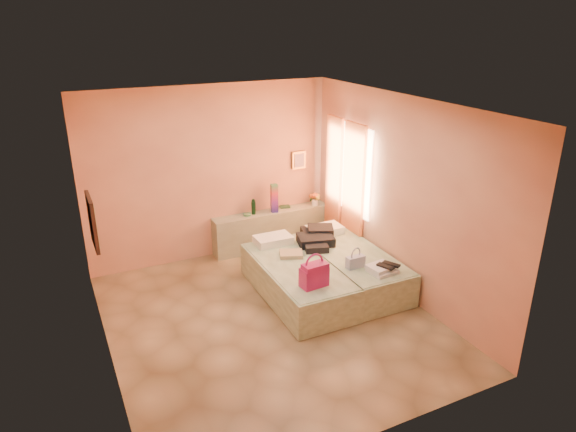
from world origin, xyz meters
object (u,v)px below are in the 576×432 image
(magenta_handbag, at_px, (314,275))
(towel_stack, at_px, (383,269))
(bed_left, at_px, (297,280))
(water_bottle, at_px, (254,207))
(headboard_ledge, at_px, (272,229))
(bed_right, at_px, (351,268))
(flower_vase, at_px, (315,198))
(blue_handbag, at_px, (355,262))
(green_book, at_px, (285,207))

(magenta_handbag, height_order, towel_stack, magenta_handbag)
(bed_left, height_order, magenta_handbag, magenta_handbag)
(bed_left, relative_size, water_bottle, 7.98)
(headboard_ledge, bearing_deg, bed_left, -102.44)
(headboard_ledge, bearing_deg, magenta_handbag, -100.98)
(bed_right, bearing_deg, headboard_ledge, 107.96)
(flower_vase, relative_size, blue_handbag, 1.02)
(flower_vase, relative_size, towel_stack, 0.76)
(magenta_handbag, height_order, blue_handbag, magenta_handbag)
(bed_left, height_order, towel_stack, towel_stack)
(bed_right, relative_size, blue_handbag, 7.64)
(bed_left, relative_size, bed_right, 1.00)
(magenta_handbag, bearing_deg, green_book, 68.17)
(bed_right, distance_m, towel_stack, 0.77)
(bed_left, bearing_deg, green_book, 70.27)
(headboard_ledge, height_order, bed_left, headboard_ledge)
(green_book, xyz_separation_m, flower_vase, (0.52, -0.12, 0.12))
(headboard_ledge, relative_size, water_bottle, 8.18)
(bed_left, height_order, bed_right, same)
(green_book, xyz_separation_m, towel_stack, (0.27, -2.49, -0.11))
(bed_left, xyz_separation_m, water_bottle, (0.06, 1.72, 0.53))
(water_bottle, distance_m, blue_handbag, 2.24)
(bed_right, relative_size, flower_vase, 7.47)
(green_book, xyz_separation_m, magenta_handbag, (-0.74, -2.41, -0.00))
(towel_stack, bearing_deg, blue_handbag, 131.21)
(water_bottle, distance_m, towel_stack, 2.60)
(green_book, distance_m, flower_vase, 0.55)
(flower_vase, height_order, magenta_handbag, flower_vase)
(headboard_ledge, xyz_separation_m, bed_left, (-0.38, -1.70, -0.08))
(magenta_handbag, bearing_deg, bed_right, 28.18)
(bed_right, distance_m, green_book, 1.84)
(bed_left, relative_size, blue_handbag, 7.64)
(headboard_ledge, bearing_deg, blue_handbag, -81.68)
(bed_right, bearing_deg, magenta_handbag, -146.32)
(headboard_ledge, height_order, magenta_handbag, magenta_handbag)
(towel_stack, bearing_deg, magenta_handbag, 175.40)
(green_book, distance_m, towel_stack, 2.51)
(blue_handbag, relative_size, towel_stack, 0.75)
(green_book, xyz_separation_m, blue_handbag, (0.02, -2.20, -0.08))
(headboard_ledge, height_order, blue_handbag, blue_handbag)
(bed_right, relative_size, towel_stack, 5.71)
(towel_stack, bearing_deg, flower_vase, 83.90)
(bed_left, relative_size, green_book, 11.63)
(bed_right, height_order, magenta_handbag, magenta_handbag)
(bed_right, xyz_separation_m, green_book, (-0.23, 1.78, 0.41))
(flower_vase, distance_m, magenta_handbag, 2.62)
(water_bottle, bearing_deg, bed_right, -63.99)
(magenta_handbag, bearing_deg, bed_left, 78.33)
(headboard_ledge, xyz_separation_m, blue_handbag, (0.31, -2.13, 0.26))
(bed_left, relative_size, flower_vase, 7.47)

